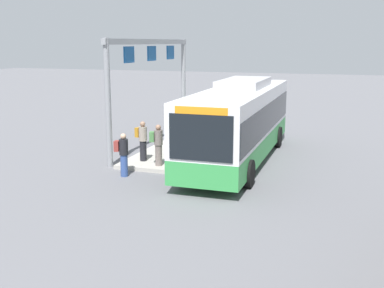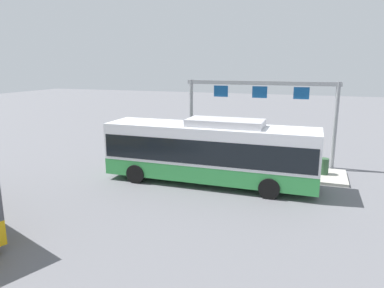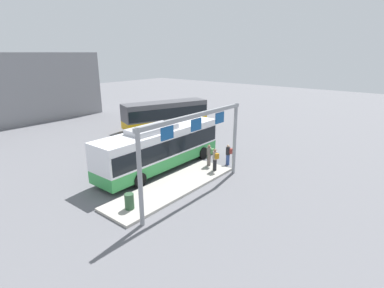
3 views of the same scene
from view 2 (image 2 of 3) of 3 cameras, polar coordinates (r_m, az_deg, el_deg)
name	(u,v)px [view 2 (image 2 of 3)]	position (r m, az deg, el deg)	size (l,w,h in m)	color
ground_plane	(209,183)	(18.87, 2.74, -6.32)	(120.00, 120.00, 0.00)	slate
platform_curb	(256,170)	(21.28, 10.21, -4.08)	(10.00, 2.80, 0.16)	#B2ADA3
bus_main	(209,150)	(18.36, 2.82, -0.96)	(11.01, 2.76, 3.46)	green
person_boarding	(184,149)	(21.84, -1.34, -0.81)	(0.45, 0.59, 1.67)	slate
person_waiting_near	(169,147)	(23.14, -3.77, -0.47)	(0.41, 0.57, 1.67)	#334C8C
person_waiting_mid	(197,146)	(22.50, 0.77, -0.40)	(0.47, 0.60, 1.67)	black
platform_sign_gantry	(259,104)	(22.27, 10.78, 6.30)	(9.29, 0.24, 5.20)	gray
trash_bin	(324,166)	(21.04, 20.46, -3.38)	(0.52, 0.52, 0.90)	#2D5133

